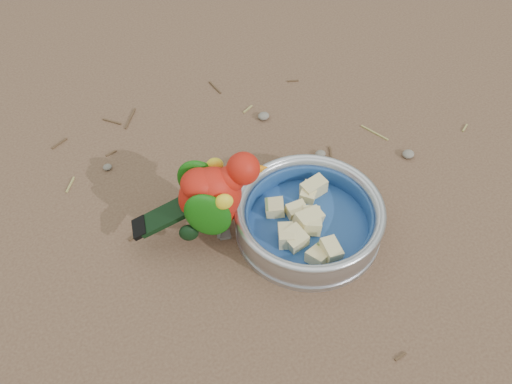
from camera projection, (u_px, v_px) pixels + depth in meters
ground at (299, 248)px, 0.93m from camera, size 60.00×60.00×0.00m
food_bowl at (308, 227)px, 0.95m from camera, size 0.24×0.24×0.02m
bowl_wall at (309, 216)px, 0.93m from camera, size 0.24×0.24×0.04m
fruit_wedges at (309, 219)px, 0.93m from camera, size 0.14×0.14×0.03m
lory_parrot at (213, 201)px, 0.89m from camera, size 0.22×0.15×0.16m
ground_debris at (315, 230)px, 0.95m from camera, size 0.90×0.80×0.01m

